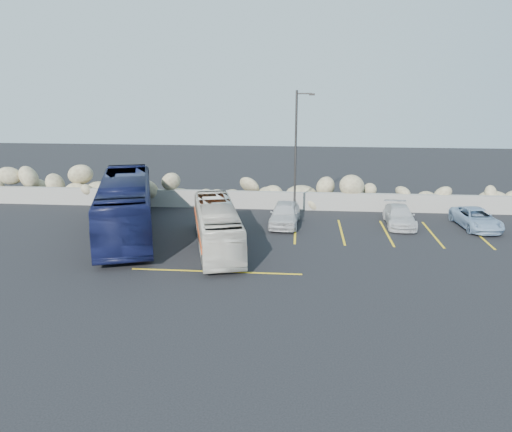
# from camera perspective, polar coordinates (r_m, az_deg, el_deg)

# --- Properties ---
(ground) EXTENTS (90.00, 90.00, 0.00)m
(ground) POSITION_cam_1_polar(r_m,az_deg,el_deg) (23.08, -2.22, -6.64)
(ground) COLOR black
(ground) RESTS_ON ground
(seawall) EXTENTS (60.00, 0.40, 1.20)m
(seawall) POSITION_cam_1_polar(r_m,az_deg,el_deg) (34.28, 0.28, 1.84)
(seawall) COLOR gray
(seawall) RESTS_ON ground
(riprap_pile) EXTENTS (54.00, 2.80, 2.60)m
(riprap_pile) POSITION_cam_1_polar(r_m,az_deg,el_deg) (35.29, 0.44, 3.40)
(riprap_pile) COLOR #938260
(riprap_pile) RESTS_ON ground
(parking_lines) EXTENTS (18.16, 9.36, 0.01)m
(parking_lines) POSITION_cam_1_polar(r_m,az_deg,el_deg) (28.20, 8.63, -2.62)
(parking_lines) COLOR gold
(parking_lines) RESTS_ON ground
(lamppost) EXTENTS (1.14, 0.18, 8.00)m
(lamppost) POSITION_cam_1_polar(r_m,az_deg,el_deg) (31.01, 4.65, 7.29)
(lamppost) COLOR #2F2C29
(lamppost) RESTS_ON ground
(vintage_bus) EXTENTS (4.01, 8.73, 2.37)m
(vintage_bus) POSITION_cam_1_polar(r_m,az_deg,el_deg) (26.23, -4.46, -1.18)
(vintage_bus) COLOR beige
(vintage_bus) RESTS_ON ground
(tour_coach) EXTENTS (6.17, 12.16, 3.31)m
(tour_coach) POSITION_cam_1_polar(r_m,az_deg,el_deg) (29.37, -14.66, 1.12)
(tour_coach) COLOR #101438
(tour_coach) RESTS_ON ground
(car_a) EXTENTS (1.97, 4.29, 1.43)m
(car_a) POSITION_cam_1_polar(r_m,az_deg,el_deg) (30.43, 3.32, 0.27)
(car_a) COLOR silver
(car_a) RESTS_ON ground
(car_c) EXTENTS (1.76, 4.08, 1.17)m
(car_c) POSITION_cam_1_polar(r_m,az_deg,el_deg) (31.59, 16.08, 0.01)
(car_c) COLOR silver
(car_c) RESTS_ON ground
(car_d) EXTENTS (2.35, 4.37, 1.17)m
(car_d) POSITION_cam_1_polar(r_m,az_deg,el_deg) (32.58, 23.88, -0.27)
(car_d) COLOR #8BA7C5
(car_d) RESTS_ON ground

